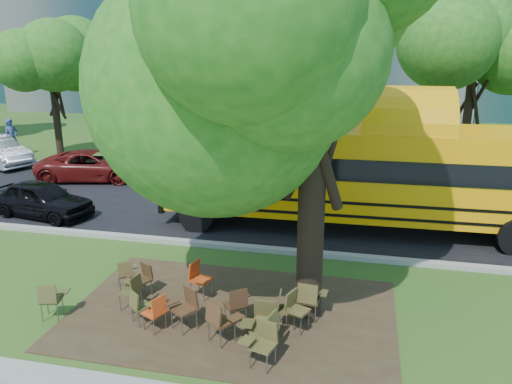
% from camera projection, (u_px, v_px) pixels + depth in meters
% --- Properties ---
extents(ground, '(160.00, 160.00, 0.00)m').
position_uv_depth(ground, '(196.00, 298.00, 11.59)').
color(ground, '#275119').
rests_on(ground, ground).
extents(dirt_patch, '(7.00, 4.50, 0.03)m').
position_uv_depth(dirt_patch, '(232.00, 313.00, 10.91)').
color(dirt_patch, '#382819').
rests_on(dirt_patch, ground).
extents(asphalt_road, '(80.00, 8.00, 0.04)m').
position_uv_depth(asphalt_road, '(260.00, 206.00, 18.13)').
color(asphalt_road, black).
rests_on(asphalt_road, ground).
extents(kerb_near, '(80.00, 0.25, 0.14)m').
position_uv_depth(kerb_near, '(230.00, 246.00, 14.37)').
color(kerb_near, gray).
rests_on(kerb_near, ground).
extents(kerb_far, '(80.00, 0.25, 0.14)m').
position_uv_depth(kerb_far, '(279.00, 176.00, 21.95)').
color(kerb_far, gray).
rests_on(kerb_far, ground).
extents(bg_tree_0, '(5.20, 5.20, 7.18)m').
position_uv_depth(bg_tree_0, '(51.00, 66.00, 24.94)').
color(bg_tree_0, black).
rests_on(bg_tree_0, ground).
extents(bg_tree_2, '(4.80, 4.80, 6.62)m').
position_uv_depth(bg_tree_2, '(203.00, 72.00, 26.39)').
color(bg_tree_2, black).
rests_on(bg_tree_2, ground).
extents(bg_tree_3, '(5.60, 5.60, 7.84)m').
position_uv_depth(bg_tree_3, '(474.00, 59.00, 21.57)').
color(bg_tree_3, black).
rests_on(bg_tree_3, ground).
extents(main_tree, '(7.04, 7.04, 9.26)m').
position_uv_depth(main_tree, '(317.00, 41.00, 9.31)').
color(main_tree, black).
rests_on(main_tree, ground).
extents(school_bus, '(13.31, 3.30, 3.23)m').
position_uv_depth(school_bus, '(397.00, 173.00, 15.28)').
color(school_bus, '#F4A007').
rests_on(school_bus, ground).
extents(chair_0, '(0.57, 0.61, 0.84)m').
position_uv_depth(chair_0, '(51.00, 297.00, 10.57)').
color(chair_0, '#4B4820').
rests_on(chair_0, ground).
extents(chair_1, '(0.66, 0.52, 0.77)m').
position_uv_depth(chair_1, '(140.00, 304.00, 10.37)').
color(chair_1, '#4E4A21').
rests_on(chair_1, ground).
extents(chair_2, '(0.52, 0.66, 0.81)m').
position_uv_depth(chair_2, '(156.00, 309.00, 10.13)').
color(chair_2, '#C44215').
rests_on(chair_2, ground).
extents(chair_3, '(0.78, 0.62, 0.92)m').
position_uv_depth(chair_3, '(185.00, 304.00, 10.20)').
color(chair_3, '#472C19').
rests_on(chair_3, ground).
extents(chair_4, '(0.79, 0.63, 0.93)m').
position_uv_depth(chair_4, '(220.00, 318.00, 9.66)').
color(chair_4, '#492F1A').
rests_on(chair_4, ground).
extents(chair_5, '(0.62, 0.56, 0.96)m').
position_uv_depth(chair_5, '(262.00, 321.00, 9.54)').
color(chair_5, '#47401E').
rests_on(chair_5, ground).
extents(chair_6, '(0.54, 0.69, 0.91)m').
position_uv_depth(chair_6, '(268.00, 327.00, 9.38)').
color(chair_6, brown).
rests_on(chair_6, ground).
extents(chair_7, '(0.51, 0.53, 0.80)m').
position_uv_depth(chair_7, '(285.00, 307.00, 10.23)').
color(chair_7, '#48401F').
rests_on(chair_7, ground).
extents(chair_8, '(0.50, 0.61, 0.84)m').
position_uv_depth(chair_8, '(132.00, 289.00, 10.94)').
color(chair_8, '#44411D').
rests_on(chair_8, ground).
extents(chair_9, '(0.65, 0.51, 0.79)m').
position_uv_depth(chair_9, '(142.00, 276.00, 11.59)').
color(chair_9, '#3D2B15').
rests_on(chair_9, ground).
extents(chair_10, '(0.53, 0.68, 0.89)m').
position_uv_depth(chair_10, '(198.00, 276.00, 11.46)').
color(chair_10, '#B23D13').
rests_on(chair_10, ground).
extents(chair_11, '(0.58, 0.73, 0.87)m').
position_uv_depth(chair_11, '(238.00, 302.00, 10.35)').
color(chair_11, '#3F2716').
rests_on(chair_11, ground).
extents(chair_12, '(0.54, 0.69, 0.86)m').
position_uv_depth(chair_12, '(295.00, 307.00, 10.15)').
color(chair_12, brown).
rests_on(chair_12, ground).
extents(chair_13, '(0.62, 0.54, 0.91)m').
position_uv_depth(chair_13, '(310.00, 297.00, 10.48)').
color(chair_13, '#4D4321').
rests_on(chair_13, ground).
extents(chair_14, '(0.52, 0.65, 0.77)m').
position_uv_depth(chair_14, '(126.00, 272.00, 11.84)').
color(chair_14, brown).
rests_on(chair_14, ground).
extents(chair_15, '(0.68, 0.53, 0.88)m').
position_uv_depth(chair_15, '(263.00, 340.00, 9.01)').
color(chair_15, brown).
rests_on(chair_15, ground).
extents(black_car, '(3.87, 2.08, 1.25)m').
position_uv_depth(black_car, '(41.00, 199.00, 16.88)').
color(black_car, black).
rests_on(black_car, ground).
extents(bg_car_red, '(4.98, 3.11, 1.28)m').
position_uv_depth(bg_car_red, '(93.00, 166.00, 21.42)').
color(bg_car_red, '#59110F').
rests_on(bg_car_red, ground).
extents(pedestrian_a, '(0.67, 0.83, 1.98)m').
position_uv_depth(pedestrian_a, '(12.00, 138.00, 25.82)').
color(pedestrian_a, '#37487D').
rests_on(pedestrian_a, ground).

